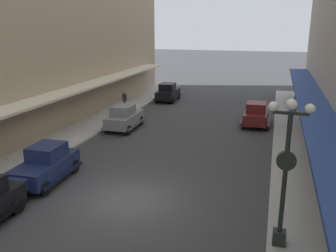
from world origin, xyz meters
TOP-DOWN VIEW (x-y plane):
  - ground_plane at (0.00, 0.00)m, footprint 200.00×200.00m
  - sidewalk_right at (7.50, 0.00)m, footprint 3.00×60.00m
  - parked_car_0 at (-4.70, 0.63)m, footprint 2.28×4.31m
  - parked_car_1 at (4.61, 14.32)m, footprint 2.15×4.27m
  - parked_car_3 at (-4.64, 21.33)m, footprint 2.25×4.30m
  - parked_car_4 at (-4.76, 10.43)m, footprint 2.23×4.29m
  - lamp_post_with_clock at (6.40, -1.80)m, footprint 1.42×0.44m
  - fire_hydrant at (-6.35, 3.01)m, footprint 0.24×0.24m
  - pedestrian_0 at (7.21, 14.19)m, footprint 0.36×0.24m
  - pedestrian_1 at (7.70, 19.10)m, footprint 0.36×0.28m
  - pedestrian_2 at (-7.06, 15.81)m, footprint 0.36×0.24m

SIDE VIEW (x-z plane):
  - ground_plane at x=0.00m, z-range 0.00..0.00m
  - sidewalk_right at x=7.50m, z-range 0.00..0.15m
  - fire_hydrant at x=-6.35m, z-range 0.15..0.97m
  - parked_car_0 at x=-4.70m, z-range 0.02..1.86m
  - parked_car_1 at x=4.61m, z-range 0.02..1.86m
  - parked_car_3 at x=-4.64m, z-range 0.02..1.86m
  - parked_car_4 at x=-4.76m, z-range 0.02..1.86m
  - pedestrian_0 at x=7.21m, z-range 0.17..1.81m
  - pedestrian_2 at x=-7.06m, z-range 0.17..1.81m
  - pedestrian_1 at x=7.70m, z-range 0.18..1.85m
  - lamp_post_with_clock at x=6.40m, z-range 0.41..5.57m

